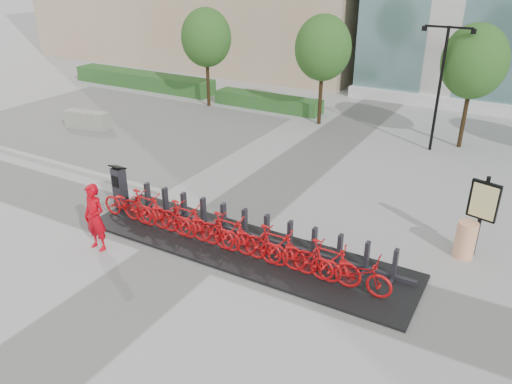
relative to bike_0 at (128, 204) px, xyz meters
The scene contains 27 objects.
ground 2.66m from the bike_0, ahead, with size 120.00×120.00×0.00m, color #9D9D9D.
gravel_patch 10.24m from the bike_0, 136.39° to the left, with size 14.00×14.00×0.00m, color gray.
curb 7.67m from the bike_0, 165.24° to the left, with size 14.00×0.25×0.15m, color #A8A7A1.
hedge_a 17.71m from the bike_0, 130.07° to the left, with size 10.00×1.40×0.90m, color #103F14.
hedge_b 13.47m from the bike_0, 100.27° to the left, with size 6.00×1.20×0.70m, color #103F14.
tree_0 13.55m from the bike_0, 114.14° to the left, with size 2.60×2.60×5.10m.
tree_1 12.47m from the bike_0, 84.78° to the left, with size 2.60×2.60×5.10m.
tree_2 14.56m from the bike_0, 57.76° to the left, with size 2.60×2.60×5.10m.
streetlamp 13.12m from the bike_0, 59.15° to the left, with size 2.00×0.20×5.00m.
dock_pad 3.95m from the bike_0, ahead, with size 9.60×2.40×0.08m, color black.
dock_rail_posts 4.05m from the bike_0, 11.77° to the left, with size 8.02×0.50×0.85m, color #24242A, non-canonical shape.
bike_0 is the anchor object (origin of this frame).
bike_1 0.72m from the bike_0, ahead, with size 0.51×1.81×1.09m, color #B70D0F.
bike_2 1.44m from the bike_0, ahead, with size 0.65×1.87×0.98m, color #B70D0F.
bike_3 2.16m from the bike_0, ahead, with size 0.51×1.81×1.09m, color #B70D0F.
bike_4 2.88m from the bike_0, ahead, with size 0.65×1.87×0.98m, color #B70D0F.
bike_5 3.60m from the bike_0, ahead, with size 0.51×1.81×1.09m, color #B70D0F.
bike_6 4.32m from the bike_0, ahead, with size 0.65×1.87×0.98m, color #B70D0F.
bike_7 5.04m from the bike_0, ahead, with size 0.51×1.81×1.09m, color #B70D0F.
bike_8 5.76m from the bike_0, ahead, with size 0.65×1.87×0.98m, color #B70D0F.
bike_9 6.48m from the bike_0, ahead, with size 0.51×1.81×1.09m, color #B70D0F.
bike_10 7.20m from the bike_0, ahead, with size 0.65×1.87×0.98m, color #B70D0F.
kiosk 0.99m from the bike_0, 146.29° to the left, with size 0.46×0.39×1.44m.
worker_red 1.69m from the bike_0, 77.18° to the right, with size 0.70×0.46×1.92m, color red.
construction_barrel 9.71m from the bike_0, 18.06° to the left, with size 0.54×0.54×1.03m, color orange.
jersey_barrier 10.03m from the bike_0, 143.88° to the left, with size 2.14×0.58×0.83m, color #B0B2A0.
map_sign 10.04m from the bike_0, 18.93° to the left, with size 0.76×0.30×2.31m.
Camera 1 is at (7.50, -9.81, 7.36)m, focal length 35.00 mm.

